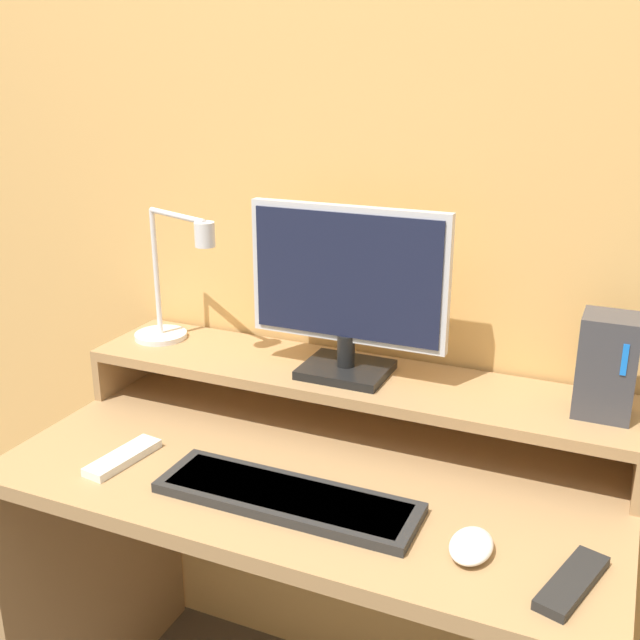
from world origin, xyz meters
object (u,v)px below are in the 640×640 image
at_px(router_dock, 607,366).
at_px(remote_control, 123,457).
at_px(remote_secondary, 572,582).
at_px(keyboard, 287,497).
at_px(mouse, 471,546).
at_px(monitor, 347,288).
at_px(desk_lamp, 172,293).

height_order(router_dock, remote_control, router_dock).
relative_size(router_dock, remote_secondary, 1.08).
height_order(keyboard, remote_secondary, keyboard).
xyz_separation_m(mouse, remote_control, (-0.67, 0.01, -0.01)).
xyz_separation_m(monitor, remote_control, (-0.33, -0.31, -0.29)).
distance_m(monitor, keyboard, 0.42).
distance_m(monitor, remote_secondary, 0.66).
distance_m(desk_lamp, keyboard, 0.58).
bearing_deg(keyboard, mouse, -2.42).
bearing_deg(mouse, keyboard, 177.58).
xyz_separation_m(monitor, desk_lamp, (-0.41, 0.00, -0.06)).
height_order(desk_lamp, keyboard, desk_lamp).
xyz_separation_m(desk_lamp, mouse, (0.75, -0.32, -0.23)).
height_order(mouse, remote_secondary, mouse).
bearing_deg(remote_control, monitor, 42.92).
bearing_deg(desk_lamp, router_dock, 0.86).
distance_m(desk_lamp, mouse, 0.85).
bearing_deg(keyboard, remote_control, 179.92).
relative_size(desk_lamp, remote_secondary, 1.76).
bearing_deg(remote_secondary, router_dock, 90.03).
distance_m(monitor, desk_lamp, 0.42).
bearing_deg(router_dock, mouse, -114.19).
bearing_deg(remote_control, router_dock, 21.46).
bearing_deg(desk_lamp, monitor, -0.18).
bearing_deg(remote_secondary, mouse, 172.89).
height_order(desk_lamp, remote_secondary, desk_lamp).
bearing_deg(mouse, router_dock, 65.81).
relative_size(mouse, remote_control, 0.60).
bearing_deg(keyboard, router_dock, 34.28).
bearing_deg(keyboard, remote_secondary, -3.93).
xyz_separation_m(router_dock, mouse, (-0.15, -0.34, -0.20)).
bearing_deg(router_dock, remote_control, -158.54).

